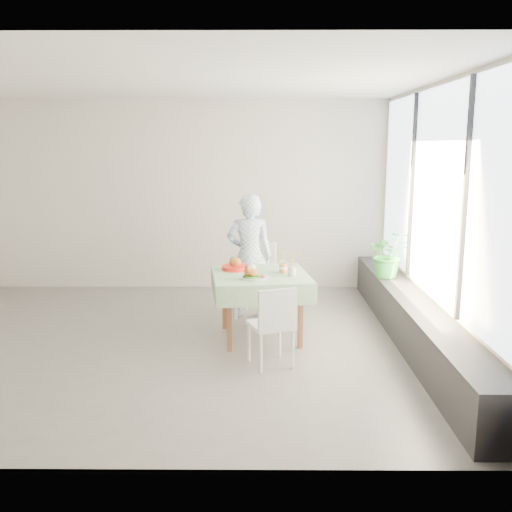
{
  "coord_description": "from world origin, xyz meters",
  "views": [
    {
      "loc": [
        1.12,
        -5.98,
        2.15
      ],
      "look_at": [
        1.08,
        0.22,
        0.93
      ],
      "focal_mm": 40.0,
      "sensor_mm": 36.0,
      "label": 1
    }
  ],
  "objects_px": {
    "main_dish": "(252,274)",
    "potted_plant": "(388,254)",
    "cafe_table": "(260,298)",
    "chair_far": "(255,294)",
    "juice_cup_orange": "(283,267)",
    "diner": "(250,256)",
    "chair_near": "(271,341)"
  },
  "relations": [
    {
      "from": "chair_far",
      "to": "diner",
      "type": "bearing_deg",
      "value": -162.03
    },
    {
      "from": "chair_far",
      "to": "juice_cup_orange",
      "type": "xyz_separation_m",
      "value": [
        0.32,
        -0.77,
        0.52
      ]
    },
    {
      "from": "cafe_table",
      "to": "main_dish",
      "type": "distance_m",
      "value": 0.42
    },
    {
      "from": "chair_far",
      "to": "potted_plant",
      "type": "bearing_deg",
      "value": 1.55
    },
    {
      "from": "main_dish",
      "to": "juice_cup_orange",
      "type": "distance_m",
      "value": 0.46
    },
    {
      "from": "chair_far",
      "to": "potted_plant",
      "type": "relative_size",
      "value": 1.55
    },
    {
      "from": "cafe_table",
      "to": "potted_plant",
      "type": "relative_size",
      "value": 1.95
    },
    {
      "from": "cafe_table",
      "to": "juice_cup_orange",
      "type": "bearing_deg",
      "value": 14.76
    },
    {
      "from": "chair_near",
      "to": "main_dish",
      "type": "distance_m",
      "value": 0.82
    },
    {
      "from": "main_dish",
      "to": "potted_plant",
      "type": "xyz_separation_m",
      "value": [
        1.69,
        1.12,
        0.0
      ]
    },
    {
      "from": "chair_near",
      "to": "main_dish",
      "type": "height_order",
      "value": "main_dish"
    },
    {
      "from": "chair_near",
      "to": "potted_plant",
      "type": "xyz_separation_m",
      "value": [
        1.5,
        1.71,
        0.55
      ]
    },
    {
      "from": "chair_far",
      "to": "chair_near",
      "type": "distance_m",
      "value": 1.67
    },
    {
      "from": "cafe_table",
      "to": "juice_cup_orange",
      "type": "distance_m",
      "value": 0.43
    },
    {
      "from": "chair_far",
      "to": "main_dish",
      "type": "bearing_deg",
      "value": -91.03
    },
    {
      "from": "chair_far",
      "to": "juice_cup_orange",
      "type": "relative_size",
      "value": 3.33
    },
    {
      "from": "chair_far",
      "to": "juice_cup_orange",
      "type": "height_order",
      "value": "juice_cup_orange"
    },
    {
      "from": "chair_near",
      "to": "diner",
      "type": "bearing_deg",
      "value": 98.3
    },
    {
      "from": "chair_far",
      "to": "chair_near",
      "type": "xyz_separation_m",
      "value": [
        0.17,
        -1.66,
        -0.03
      ]
    },
    {
      "from": "cafe_table",
      "to": "diner",
      "type": "xyz_separation_m",
      "value": [
        -0.14,
        0.82,
        0.32
      ]
    },
    {
      "from": "chair_near",
      "to": "juice_cup_orange",
      "type": "height_order",
      "value": "juice_cup_orange"
    },
    {
      "from": "diner",
      "to": "potted_plant",
      "type": "bearing_deg",
      "value": -176.48
    },
    {
      "from": "chair_near",
      "to": "juice_cup_orange",
      "type": "bearing_deg",
      "value": 80.46
    },
    {
      "from": "main_dish",
      "to": "potted_plant",
      "type": "height_order",
      "value": "potted_plant"
    },
    {
      "from": "cafe_table",
      "to": "potted_plant",
      "type": "distance_m",
      "value": 1.86
    },
    {
      "from": "cafe_table",
      "to": "main_dish",
      "type": "relative_size",
      "value": 3.7
    },
    {
      "from": "cafe_table",
      "to": "potted_plant",
      "type": "bearing_deg",
      "value": 28.81
    },
    {
      "from": "cafe_table",
      "to": "chair_far",
      "type": "xyz_separation_m",
      "value": [
        -0.07,
        0.84,
        -0.18
      ]
    },
    {
      "from": "juice_cup_orange",
      "to": "potted_plant",
      "type": "distance_m",
      "value": 1.58
    },
    {
      "from": "chair_near",
      "to": "potted_plant",
      "type": "height_order",
      "value": "potted_plant"
    },
    {
      "from": "diner",
      "to": "chair_near",
      "type": "bearing_deg",
      "value": 99.6
    },
    {
      "from": "chair_far",
      "to": "diner",
      "type": "relative_size",
      "value": 0.59
    }
  ]
}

